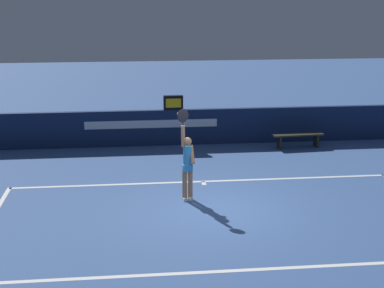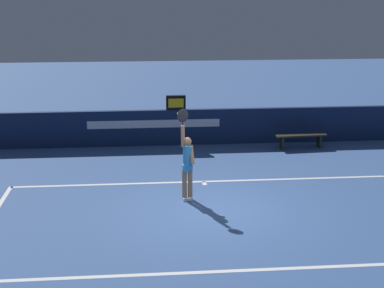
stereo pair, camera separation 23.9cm
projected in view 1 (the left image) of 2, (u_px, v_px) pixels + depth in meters
name	position (u px, v px, depth m)	size (l,w,h in m)	color
ground_plane	(214.00, 210.00, 13.90)	(60.00, 60.00, 0.00)	#3A5B95
court_lines	(217.00, 217.00, 13.47)	(10.68, 5.39, 0.00)	white
back_wall	(188.00, 127.00, 19.67)	(16.06, 0.20, 1.23)	#132245
speed_display	(173.00, 103.00, 19.39)	(0.66, 0.18, 0.49)	black
tennis_player	(187.00, 163.00, 14.35)	(0.45, 0.37, 2.39)	#A77855
tennis_ball	(178.00, 114.00, 14.02)	(0.07, 0.07, 0.07)	#C8E432
courtside_bench_near	(298.00, 137.00, 19.31)	(1.75, 0.49, 0.48)	#28281C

